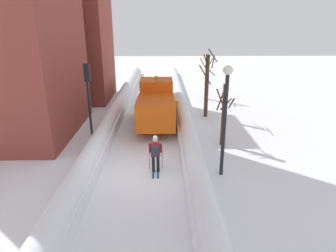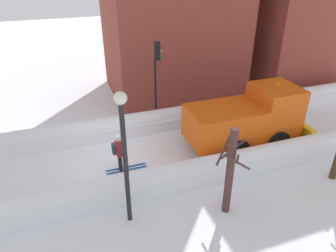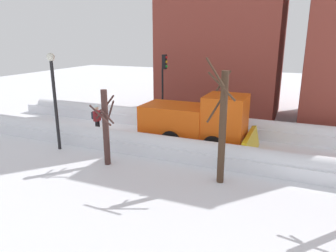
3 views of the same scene
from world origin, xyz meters
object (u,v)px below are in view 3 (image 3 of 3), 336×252
Objects in this scene: traffic_light_pole at (164,77)px; bare_tree_near at (106,126)px; plow_truck at (199,121)px; skier at (97,118)px; bare_tree_mid at (222,125)px; street_lamp at (54,89)px.

traffic_light_pole is 7.37m from bare_tree_near.
plow_truck is 3.31× the size of skier.
bare_tree_mid is (3.52, 8.40, 1.38)m from skier.
plow_truck is 1.21× the size of street_lamp.
plow_truck is 1.21× the size of bare_tree_mid.
street_lamp is 3.79m from bare_tree_near.
street_lamp is at bearing -65.27° from plow_truck.
street_lamp is at bearing -25.78° from traffic_light_pole.
bare_tree_mid reaches higher than plow_truck.
street_lamp is (3.06, -6.63, 1.67)m from plow_truck.
traffic_light_pole reaches higher than plow_truck.
plow_truck is 1.30× the size of traffic_light_pole.
traffic_light_pole is at bearing -177.39° from bare_tree_near.
bare_tree_near is at bearing 40.46° from skier.
bare_tree_mid reaches higher than street_lamp.
bare_tree_near is (0.73, 3.47, -1.34)m from street_lamp.
bare_tree_mid reaches higher than traffic_light_pole.
traffic_light_pole reaches higher than skier.
bare_tree_mid is at bearing 38.31° from traffic_light_pole.
plow_truck is at bearing 140.10° from bare_tree_near.
plow_truck is at bearing 90.57° from skier.
plow_truck is 7.49m from street_lamp.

